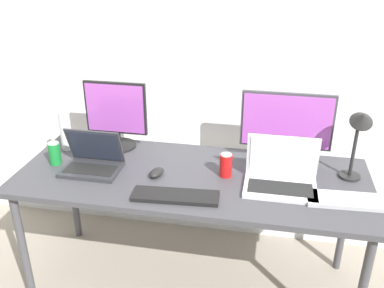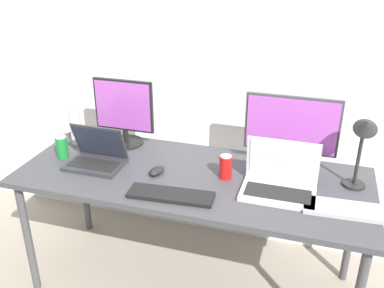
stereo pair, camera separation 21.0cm
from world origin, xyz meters
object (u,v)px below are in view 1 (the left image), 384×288
Objects in this scene: monitor_center at (286,126)px; laptop_silver at (93,160)px; soda_can_by_laptop at (226,165)px; desk_lamp at (359,132)px; keyboard_main at (348,200)px; laptop_secondary at (281,176)px; soda_can_near_keyboard at (55,153)px; mouse_by_keyboard at (157,173)px; keyboard_aux at (176,196)px; monitor_left at (116,115)px; water_bottle at (65,128)px; work_desk at (192,184)px.

monitor_center is 1.06m from laptop_silver.
soda_can_by_laptop is at bearing -142.30° from monitor_center.
keyboard_main is at bearing -100.60° from desk_lamp.
soda_can_by_laptop is at bearing 5.14° from laptop_silver.
desk_lamp reaches higher than soda_can_by_laptop.
laptop_secondary is 1.22m from soda_can_near_keyboard.
desk_lamp is (0.99, 0.14, 0.26)m from mouse_by_keyboard.
keyboard_aux is 1.01× the size of desk_lamp.
keyboard_main is (1.27, -0.37, -0.19)m from monitor_left.
monitor_center is at bearing 3.82° from water_bottle.
water_bottle is (-0.75, 0.40, 0.12)m from keyboard_aux.
soda_can_by_laptop is at bearing 169.48° from laptop_secondary.
water_bottle is at bearing 166.73° from keyboard_main.
keyboard_main is (0.77, -0.12, 0.07)m from work_desk.
work_desk is at bearing -12.21° from water_bottle.
desk_lamp reaches higher than keyboard_main.
laptop_secondary is at bearing 18.71° from keyboard_aux.
soda_can_near_keyboard is at bearing -167.63° from monitor_center.
water_bottle is 1.60m from desk_lamp.
monitor_center is at bearing 126.35° from keyboard_main.
monitor_center is at bearing 42.06° from mouse_by_keyboard.
monitor_center is at bearing 154.35° from desk_lamp.
keyboard_main is 0.34m from desk_lamp.
laptop_secondary is 0.86× the size of keyboard_aux.
work_desk is at bearing 4.17° from laptop_silver.
monitor_center is 3.91× the size of soda_can_near_keyboard.
laptop_secondary is 1.26m from water_bottle.
water_bottle is at bearing 177.13° from desk_lamp.
laptop_silver reaches higher than mouse_by_keyboard.
laptop_silver is 0.54m from keyboard_aux.
water_bottle reaches higher than keyboard_aux.
laptop_secondary is 0.43m from desk_lamp.
soda_can_near_keyboard is (-0.59, 0.03, 0.04)m from mouse_by_keyboard.
mouse_by_keyboard is 1.03m from desk_lamp.
water_bottle is (-0.78, 0.17, 0.19)m from work_desk.
keyboard_main is at bearing -10.45° from water_bottle.
desk_lamp reaches higher than soda_can_near_keyboard.
work_desk is 0.78m from soda_can_near_keyboard.
work_desk is 0.25m from keyboard_aux.
monitor_center is 0.32m from laptop_secondary.
soda_can_near_keyboard is at bearing 179.53° from laptop_secondary.
keyboard_aux is at bearing -98.19° from work_desk.
soda_can_near_keyboard is 0.31× the size of desk_lamp.
mouse_by_keyboard is at bearing -43.38° from monitor_left.
desk_lamp is at bearing -2.87° from water_bottle.
soda_can_by_laptop is at bearing 163.80° from keyboard_main.
monitor_center is 3.91× the size of soda_can_by_laptop.
monitor_center is at bearing 39.89° from keyboard_aux.
monitor_left reaches higher than soda_can_near_keyboard.
keyboard_main is at bearing 13.00° from mouse_by_keyboard.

